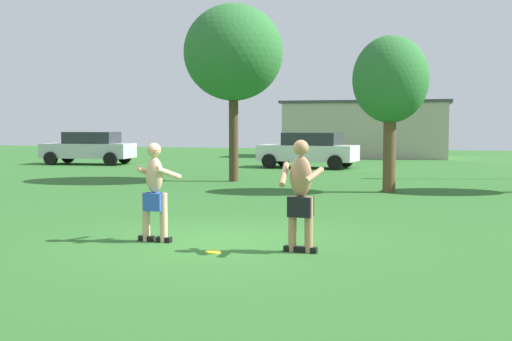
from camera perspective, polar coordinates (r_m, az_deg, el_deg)
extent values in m
plane|color=#2D6628|center=(10.83, -3.30, -6.30)|extent=(80.00, 80.00, 0.00)
cube|color=black|center=(10.98, -9.72, -5.97)|extent=(0.27, 0.13, 0.09)
cylinder|color=#E0AD89|center=(10.93, -9.74, -4.08)|extent=(0.13, 0.13, 0.82)
cube|color=black|center=(10.82, -8.20, -6.10)|extent=(0.27, 0.13, 0.09)
cylinder|color=#E0AD89|center=(10.77, -8.22, -4.18)|extent=(0.13, 0.13, 0.82)
cube|color=blue|center=(10.81, -9.00, -2.75)|extent=(0.34, 0.27, 0.30)
ellipsoid|color=#E0AD89|center=(10.77, -9.03, -0.39)|extent=(0.32, 0.24, 0.59)
cylinder|color=#E0AD89|center=(10.95, -9.73, -0.17)|extent=(0.16, 0.57, 0.27)
cylinder|color=#E0AD89|center=(10.75, -7.79, -0.23)|extent=(0.28, 0.56, 0.26)
sphere|color=#E0AD89|center=(10.74, -9.05, 1.82)|extent=(0.23, 0.23, 0.23)
cone|color=orange|center=(10.74, -9.06, 2.16)|extent=(0.26, 0.26, 0.13)
cube|color=black|center=(9.89, 4.70, -7.05)|extent=(0.27, 0.13, 0.09)
cylinder|color=tan|center=(9.82, 4.71, -4.85)|extent=(0.13, 0.13, 0.86)
cube|color=black|center=(9.96, 3.24, -6.96)|extent=(0.27, 0.13, 0.09)
cylinder|color=tan|center=(9.89, 3.25, -4.77)|extent=(0.13, 0.13, 0.86)
cube|color=black|center=(9.82, 3.99, -3.22)|extent=(0.38, 0.27, 0.31)
ellipsoid|color=tan|center=(9.77, 4.00, -0.51)|extent=(0.36, 0.25, 0.62)
cylinder|color=tan|center=(9.61, 5.16, -0.41)|extent=(0.22, 0.60, 0.22)
cylinder|color=tan|center=(9.74, 2.53, -0.34)|extent=(0.15, 0.57, 0.36)
sphere|color=tan|center=(9.74, 4.02, 2.04)|extent=(0.24, 0.24, 0.24)
cylinder|color=yellow|center=(9.89, -3.84, -7.24)|extent=(0.24, 0.24, 0.03)
cube|color=white|center=(28.75, 4.63, 1.57)|extent=(4.48, 2.29, 0.70)
cube|color=#282D33|center=(28.66, 5.02, 2.82)|extent=(2.58, 1.86, 0.56)
cylinder|color=black|center=(28.42, 1.18, 0.85)|extent=(0.66, 0.29, 0.64)
cylinder|color=black|center=(30.10, 2.43, 1.03)|extent=(0.66, 0.29, 0.64)
cylinder|color=black|center=(27.47, 7.04, 0.70)|extent=(0.66, 0.29, 0.64)
cylinder|color=black|center=(29.21, 7.98, 0.90)|extent=(0.66, 0.29, 0.64)
cube|color=silver|center=(32.23, -14.69, 1.73)|extent=(4.46, 2.23, 0.70)
cube|color=#282D33|center=(32.13, -14.39, 2.85)|extent=(2.56, 1.82, 0.56)
cylinder|color=black|center=(32.10, -17.79, 1.03)|extent=(0.66, 0.28, 0.64)
cylinder|color=black|center=(33.70, -16.38, 1.20)|extent=(0.66, 0.28, 0.64)
cylinder|color=black|center=(30.82, -12.83, 1.00)|extent=(0.66, 0.28, 0.64)
cylinder|color=black|center=(32.49, -11.61, 1.18)|extent=(0.66, 0.28, 0.64)
cube|color=#B2A893|center=(38.72, 9.78, 3.53)|extent=(9.34, 4.23, 3.15)
cube|color=#3F3F44|center=(38.73, 9.81, 5.98)|extent=(9.71, 4.40, 0.16)
cylinder|color=#4C3823|center=(21.91, -2.01, 3.26)|extent=(0.32, 0.32, 3.24)
ellipsoid|color=#2D7033|center=(22.04, -2.03, 10.45)|extent=(3.36, 3.36, 3.25)
cylinder|color=brown|center=(18.75, 11.78, 1.69)|extent=(0.36, 0.36, 2.37)
ellipsoid|color=#2D7033|center=(18.78, 11.87, 7.95)|extent=(2.16, 2.16, 2.47)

